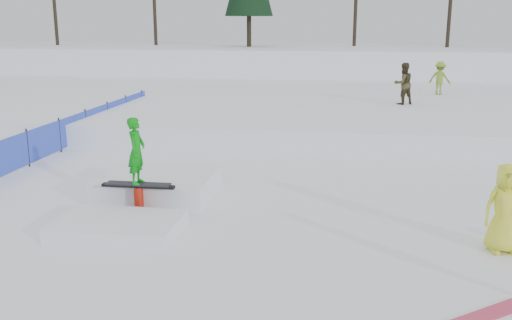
# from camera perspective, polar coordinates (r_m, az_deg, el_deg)

# --- Properties ---
(ground) EXTENTS (120.00, 120.00, 0.00)m
(ground) POSITION_cam_1_polar(r_m,az_deg,el_deg) (11.04, -4.17, -7.91)
(ground) COLOR white
(snow_berm) EXTENTS (60.00, 14.00, 2.40)m
(snow_berm) POSITION_cam_1_polar(r_m,az_deg,el_deg) (40.17, 5.38, 9.56)
(snow_berm) COLOR white
(snow_berm) RESTS_ON ground
(snow_midrise) EXTENTS (50.00, 18.00, 0.80)m
(snow_midrise) POSITION_cam_1_polar(r_m,az_deg,el_deg) (26.36, 3.52, 5.70)
(snow_midrise) COLOR white
(snow_midrise) RESTS_ON ground
(safety_fence) EXTENTS (0.05, 16.00, 1.10)m
(safety_fence) POSITION_cam_1_polar(r_m,az_deg,el_deg) (19.12, -19.03, 2.37)
(safety_fence) COLOR blue
(safety_fence) RESTS_ON ground
(walker_olive) EXTENTS (1.00, 0.92, 1.66)m
(walker_olive) POSITION_cam_1_polar(r_m,az_deg,el_deg) (23.77, 14.52, 7.41)
(walker_olive) COLOR #3C331C
(walker_olive) RESTS_ON snow_midrise
(walker_ygreen) EXTENTS (1.11, 0.90, 1.49)m
(walker_ygreen) POSITION_cam_1_polar(r_m,az_deg,el_deg) (27.48, 17.91, 7.80)
(walker_ygreen) COLOR olive
(walker_ygreen) RESTS_ON snow_midrise
(spectator_yellow) EXTENTS (0.89, 0.68, 1.64)m
(spectator_yellow) POSITION_cam_1_polar(r_m,az_deg,el_deg) (11.12, 23.66, -4.44)
(spectator_yellow) COLOR yellow
(spectator_yellow) RESTS_ON ground
(loose_board_red) EXTENTS (1.28, 1.08, 0.03)m
(loose_board_red) POSITION_cam_1_polar(r_m,az_deg,el_deg) (9.02, 22.29, -14.05)
(loose_board_red) COLOR #C03653
(loose_board_red) RESTS_ON ground
(jib_rail_feature) EXTENTS (2.60, 4.40, 2.11)m
(jib_rail_feature) POSITION_cam_1_polar(r_m,az_deg,el_deg) (13.08, -10.76, -3.23)
(jib_rail_feature) COLOR white
(jib_rail_feature) RESTS_ON ground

